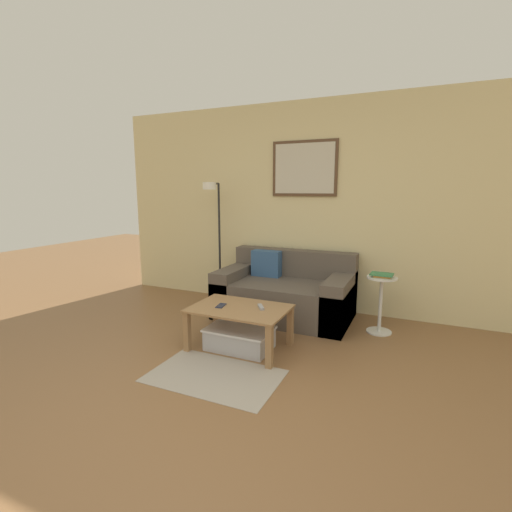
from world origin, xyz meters
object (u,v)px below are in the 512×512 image
object	(u,v)px
side_table	(381,300)
remote_control	(261,307)
cell_phone	(221,306)
floor_lamp	(215,232)
book_stack	(382,275)
coffee_table	(240,315)
storage_bin	(240,338)
couch	(285,293)

from	to	relation	value
side_table	remote_control	world-z (taller)	side_table
cell_phone	side_table	bearing A→B (deg)	27.60
side_table	floor_lamp	bearing A→B (deg)	173.90
book_stack	remote_control	distance (m)	1.34
coffee_table	floor_lamp	distance (m)	1.63
floor_lamp	remote_control	xyz separation A→B (m)	(1.13, -1.11, -0.54)
storage_bin	couch	bearing A→B (deg)	85.91
coffee_table	cell_phone	distance (m)	0.20
coffee_table	floor_lamp	xyz separation A→B (m)	(-0.94, 1.18, 0.62)
book_stack	cell_phone	xyz separation A→B (m)	(-1.36, -0.99, -0.22)
floor_lamp	cell_phone	xyz separation A→B (m)	(0.76, -1.21, -0.55)
storage_bin	cell_phone	xyz separation A→B (m)	(-0.19, -0.01, 0.30)
book_stack	couch	bearing A→B (deg)	175.65
book_stack	remote_control	world-z (taller)	book_stack
storage_bin	floor_lamp	world-z (taller)	floor_lamp
storage_bin	side_table	xyz separation A→B (m)	(1.17, 0.97, 0.25)
remote_control	cell_phone	world-z (taller)	remote_control
side_table	remote_control	bearing A→B (deg)	-138.14
floor_lamp	book_stack	world-z (taller)	floor_lamp
side_table	storage_bin	bearing A→B (deg)	-140.14
storage_bin	cell_phone	bearing A→B (deg)	-176.65
side_table	cell_phone	size ratio (longest dim) A/B	4.31
coffee_table	remote_control	size ratio (longest dim) A/B	6.02
coffee_table	side_table	distance (m)	1.51
coffee_table	book_stack	bearing A→B (deg)	39.10
couch	storage_bin	distance (m)	1.08
book_stack	coffee_table	bearing A→B (deg)	-140.90
side_table	remote_control	distance (m)	1.32
floor_lamp	book_stack	distance (m)	2.15
book_stack	storage_bin	bearing A→B (deg)	-140.03
couch	book_stack	size ratio (longest dim) A/B	6.59
storage_bin	remote_control	size ratio (longest dim) A/B	4.11
side_table	cell_phone	world-z (taller)	side_table
floor_lamp	side_table	bearing A→B (deg)	-6.10
cell_phone	couch	bearing A→B (deg)	67.67
coffee_table	side_table	xyz separation A→B (m)	(1.17, 0.95, 0.03)
couch	coffee_table	xyz separation A→B (m)	(-0.08, -1.04, 0.05)
floor_lamp	side_table	xyz separation A→B (m)	(2.12, -0.23, -0.59)
couch	floor_lamp	bearing A→B (deg)	172.26
floor_lamp	cell_phone	size ratio (longest dim) A/B	11.31
couch	side_table	world-z (taller)	couch
book_stack	cell_phone	bearing A→B (deg)	-143.91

